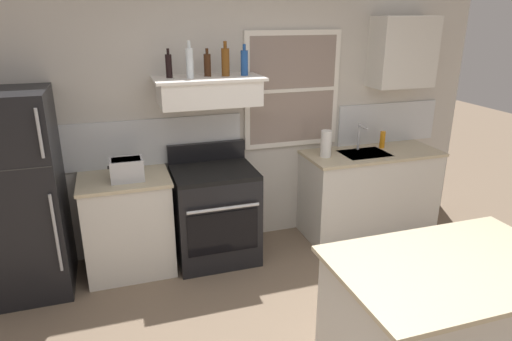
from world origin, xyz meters
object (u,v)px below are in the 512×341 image
(bottle_clear_tall, at_px, (190,63))
(paper_towel_roll, at_px, (326,144))
(refrigerator, at_px, (17,196))
(dish_soap_bottle, at_px, (382,140))
(bottle_balsamic_dark, at_px, (169,66))
(bottle_brown_stout, at_px, (207,65))
(bottle_amber_wine, at_px, (225,62))
(toaster, at_px, (127,169))
(stove_range, at_px, (215,213))
(kitchen_island, at_px, (444,329))
(bottle_blue_liqueur, at_px, (244,62))

(bottle_clear_tall, xyz_separation_m, paper_towel_roll, (1.33, -0.01, -0.83))
(refrigerator, xyz_separation_m, dish_soap_bottle, (3.53, 0.16, 0.14))
(bottle_balsamic_dark, distance_m, bottle_brown_stout, 0.34)
(bottle_brown_stout, distance_m, dish_soap_bottle, 2.06)
(refrigerator, relative_size, bottle_brown_stout, 7.13)
(bottle_amber_wine, bearing_deg, toaster, -171.46)
(paper_towel_roll, bearing_deg, stove_range, -178.16)
(bottle_clear_tall, distance_m, bottle_amber_wine, 0.33)
(bottle_balsamic_dark, xyz_separation_m, paper_towel_roll, (1.49, -0.10, -0.80))
(refrigerator, distance_m, bottle_balsamic_dark, 1.66)
(bottle_balsamic_dark, bearing_deg, kitchen_island, -59.53)
(refrigerator, xyz_separation_m, bottle_balsamic_dark, (1.32, 0.16, 0.99))
(toaster, height_order, stove_range, toaster)
(bottle_clear_tall, bearing_deg, kitchen_island, -61.85)
(bottle_brown_stout, relative_size, bottle_blue_liqueur, 0.88)
(refrigerator, xyz_separation_m, bottle_brown_stout, (1.66, 0.16, 0.98))
(stove_range, distance_m, bottle_blue_liqueur, 1.44)
(toaster, relative_size, stove_range, 0.27)
(paper_towel_roll, bearing_deg, dish_soap_bottle, 7.93)
(refrigerator, xyz_separation_m, bottle_blue_liqueur, (1.98, 0.11, 1.00))
(bottle_balsamic_dark, relative_size, bottle_blue_liqueur, 0.90)
(dish_soap_bottle, relative_size, kitchen_island, 0.13)
(refrigerator, height_order, dish_soap_bottle, refrigerator)
(refrigerator, bearing_deg, bottle_clear_tall, 2.67)
(bottle_amber_wine, bearing_deg, bottle_blue_liqueur, -4.78)
(toaster, bearing_deg, bottle_blue_liqueur, 6.51)
(dish_soap_bottle, distance_m, kitchen_island, 2.44)
(bottle_brown_stout, xyz_separation_m, paper_towel_roll, (1.16, -0.09, -0.80))
(refrigerator, bearing_deg, paper_towel_roll, 1.23)
(bottle_clear_tall, distance_m, bottle_blue_liqueur, 0.50)
(bottle_blue_liqueur, distance_m, dish_soap_bottle, 1.77)
(refrigerator, bearing_deg, bottle_balsamic_dark, 6.99)
(refrigerator, bearing_deg, bottle_brown_stout, 5.35)
(bottle_amber_wine, relative_size, dish_soap_bottle, 1.67)
(stove_range, height_order, bottle_clear_tall, bottle_clear_tall)
(refrigerator, bearing_deg, stove_range, 0.80)
(bottle_balsamic_dark, xyz_separation_m, kitchen_island, (1.29, -2.19, -1.39))
(bottle_brown_stout, xyz_separation_m, dish_soap_bottle, (1.87, 0.01, -0.85))
(bottle_blue_liqueur, bearing_deg, bottle_brown_stout, 171.79)
(refrigerator, xyz_separation_m, stove_range, (1.65, 0.02, -0.40))
(paper_towel_roll, distance_m, kitchen_island, 2.18)
(toaster, xyz_separation_m, bottle_blue_liqueur, (1.10, 0.13, 0.85))
(toaster, relative_size, bottle_balsamic_dark, 1.20)
(paper_towel_roll, relative_size, dish_soap_bottle, 1.50)
(bottle_brown_stout, relative_size, dish_soap_bottle, 1.34)
(bottle_amber_wine, xyz_separation_m, bottle_blue_liqueur, (0.17, -0.01, -0.01))
(toaster, distance_m, dish_soap_bottle, 2.65)
(bottle_brown_stout, height_order, paper_towel_roll, bottle_brown_stout)
(refrigerator, distance_m, stove_range, 1.70)
(paper_towel_roll, xyz_separation_m, dish_soap_bottle, (0.72, 0.10, -0.04))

